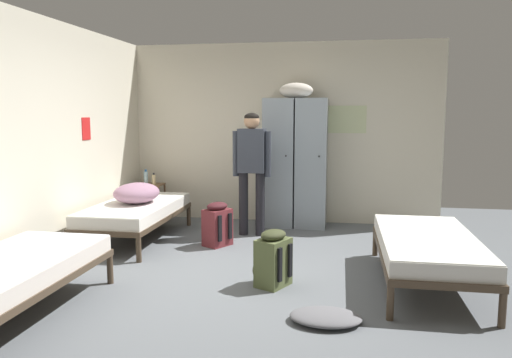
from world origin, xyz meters
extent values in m
plane|color=slate|center=(0.00, 0.00, 0.00)|extent=(8.11, 8.11, 0.00)
cube|color=beige|center=(0.00, 2.57, 1.34)|extent=(4.66, 0.06, 2.68)
cube|color=beige|center=(-2.30, 0.00, 1.34)|extent=(0.06, 5.07, 2.68)
cube|color=beige|center=(0.96, 2.53, 1.55)|extent=(0.55, 0.01, 0.40)
cube|color=red|center=(-2.27, 0.89, 1.45)|extent=(0.01, 0.20, 0.28)
cube|color=#8C99A3|center=(0.01, 2.26, 0.93)|extent=(0.44, 0.52, 1.85)
cylinder|color=black|center=(0.13, 1.98, 1.05)|extent=(0.02, 0.03, 0.02)
cube|color=#8C99A3|center=(0.47, 2.26, 0.93)|extent=(0.44, 0.52, 1.85)
cylinder|color=black|center=(0.59, 1.98, 1.05)|extent=(0.02, 0.03, 0.02)
ellipsoid|color=beige|center=(0.24, 2.26, 1.96)|extent=(0.48, 0.36, 0.22)
cylinder|color=brown|center=(-2.15, 2.08, 0.28)|extent=(0.03, 0.03, 0.55)
cylinder|color=brown|center=(-1.80, 2.08, 0.28)|extent=(0.03, 0.03, 0.55)
cylinder|color=brown|center=(-2.15, 2.35, 0.28)|extent=(0.03, 0.03, 0.55)
cylinder|color=brown|center=(-1.80, 2.35, 0.28)|extent=(0.03, 0.03, 0.55)
cube|color=brown|center=(-1.97, 2.22, 0.19)|extent=(0.38, 0.30, 0.02)
cube|color=brown|center=(-1.97, 2.22, 0.56)|extent=(0.38, 0.30, 0.02)
cylinder|color=#473828|center=(-2.14, -0.55, 0.14)|extent=(0.06, 0.06, 0.28)
cylinder|color=#473828|center=(-1.30, -0.55, 0.14)|extent=(0.06, 0.06, 0.28)
cube|color=#473828|center=(-1.72, -1.47, 0.31)|extent=(0.90, 1.90, 0.06)
cube|color=silver|center=(-1.72, -1.47, 0.41)|extent=(0.87, 1.84, 0.14)
cube|color=silver|center=(-1.72, -1.47, 0.49)|extent=(0.86, 1.82, 0.01)
cylinder|color=#473828|center=(-2.14, 0.15, 0.14)|extent=(0.06, 0.06, 0.28)
cylinder|color=#473828|center=(-1.30, 0.15, 0.14)|extent=(0.06, 0.06, 0.28)
cylinder|color=#473828|center=(-2.14, 1.99, 0.14)|extent=(0.06, 0.06, 0.28)
cylinder|color=#473828|center=(-1.30, 1.99, 0.14)|extent=(0.06, 0.06, 0.28)
cube|color=#473828|center=(-1.72, 1.07, 0.31)|extent=(0.90, 1.90, 0.06)
cube|color=silver|center=(-1.72, 1.07, 0.41)|extent=(0.87, 1.84, 0.14)
cube|color=white|center=(-1.72, 1.07, 0.49)|extent=(0.86, 1.82, 0.01)
cylinder|color=#473828|center=(2.14, 0.86, 0.14)|extent=(0.06, 0.06, 0.28)
cylinder|color=#473828|center=(1.30, 0.86, 0.14)|extent=(0.06, 0.06, 0.28)
cylinder|color=#473828|center=(2.14, -0.98, 0.14)|extent=(0.06, 0.06, 0.28)
cylinder|color=#473828|center=(1.30, -0.98, 0.14)|extent=(0.06, 0.06, 0.28)
cube|color=#473828|center=(1.72, -0.06, 0.31)|extent=(0.90, 1.90, 0.06)
cube|color=silver|center=(1.72, -0.06, 0.41)|extent=(0.87, 1.84, 0.14)
cube|color=white|center=(1.72, -0.06, 0.49)|extent=(0.86, 1.82, 0.01)
ellipsoid|color=gray|center=(-1.71, 1.08, 0.62)|extent=(0.56, 0.69, 0.26)
cylinder|color=black|center=(-0.17, 1.59, 0.43)|extent=(0.13, 0.13, 0.85)
cylinder|color=black|center=(-0.40, 1.59, 0.43)|extent=(0.13, 0.13, 0.85)
cube|color=#333842|center=(-0.29, 1.59, 1.15)|extent=(0.36, 0.22, 0.58)
cylinder|color=#333842|center=(-0.07, 1.58, 1.10)|extent=(0.08, 0.08, 0.60)
cylinder|color=#333842|center=(-0.51, 1.59, 1.10)|extent=(0.08, 0.08, 0.60)
sphere|color=tan|center=(-0.29, 1.59, 1.54)|extent=(0.21, 0.21, 0.21)
ellipsoid|color=black|center=(-0.29, 1.59, 1.59)|extent=(0.20, 0.20, 0.11)
cylinder|color=#B2DBEA|center=(-2.05, 2.24, 0.66)|extent=(0.06, 0.06, 0.19)
cylinder|color=#2666B2|center=(-2.05, 2.24, 0.77)|extent=(0.04, 0.04, 0.03)
cylinder|color=beige|center=(-1.90, 2.18, 0.64)|extent=(0.06, 0.06, 0.15)
cylinder|color=black|center=(-1.90, 2.18, 0.73)|extent=(0.03, 0.03, 0.03)
cube|color=#566038|center=(0.27, -0.34, 0.23)|extent=(0.36, 0.39, 0.46)
ellipsoid|color=#383D23|center=(0.14, -0.28, 0.15)|extent=(0.18, 0.25, 0.20)
ellipsoid|color=#383D23|center=(0.27, -0.34, 0.50)|extent=(0.32, 0.35, 0.10)
cube|color=black|center=(0.43, -0.33, 0.25)|extent=(0.04, 0.06, 0.32)
cube|color=black|center=(0.35, -0.48, 0.25)|extent=(0.04, 0.06, 0.32)
cube|color=maroon|center=(-0.61, 0.98, 0.23)|extent=(0.37, 0.40, 0.46)
ellipsoid|color=#42191E|center=(-0.74, 1.06, 0.15)|extent=(0.19, 0.25, 0.20)
ellipsoid|color=#42191E|center=(-0.61, 0.98, 0.50)|extent=(0.34, 0.36, 0.10)
cube|color=black|center=(-0.45, 0.98, 0.25)|extent=(0.05, 0.06, 0.32)
cube|color=black|center=(-0.54, 0.83, 0.25)|extent=(0.05, 0.06, 0.32)
ellipsoid|color=slate|center=(0.80, -1.12, 0.05)|extent=(0.57, 0.40, 0.09)
camera|label=1|loc=(0.89, -4.91, 1.66)|focal=34.91mm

